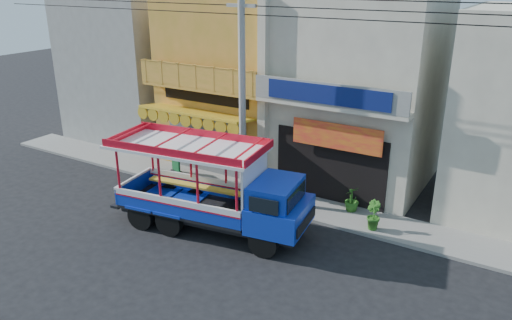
% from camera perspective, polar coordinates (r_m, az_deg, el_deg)
% --- Properties ---
extents(ground, '(90.00, 90.00, 0.00)m').
position_cam_1_polar(ground, '(17.43, -4.55, -9.33)').
color(ground, black).
rests_on(ground, ground).
extents(sidewalk, '(30.00, 2.00, 0.12)m').
position_cam_1_polar(sidewalk, '(20.40, 1.97, -4.40)').
color(sidewalk, slate).
rests_on(sidewalk, ground).
extents(shophouse_left, '(6.00, 7.50, 8.24)m').
position_cam_1_polar(shophouse_left, '(24.38, -1.63, 9.78)').
color(shophouse_left, '#B28827').
rests_on(shophouse_left, ground).
extents(shophouse_right, '(6.00, 6.75, 8.24)m').
position_cam_1_polar(shophouse_right, '(21.80, 11.92, 8.05)').
color(shophouse_right, '#B5A995').
rests_on(shophouse_right, ground).
extents(party_pilaster, '(0.35, 0.30, 8.00)m').
position_cam_1_polar(party_pilaster, '(20.27, 0.80, 7.25)').
color(party_pilaster, '#B5A995').
rests_on(party_pilaster, ground).
extents(filler_building_left, '(6.00, 6.00, 7.60)m').
position_cam_1_polar(filler_building_left, '(28.79, -13.59, 10.26)').
color(filler_building_left, gray).
rests_on(filler_building_left, ground).
extents(utility_pole, '(28.00, 0.26, 9.00)m').
position_cam_1_polar(utility_pole, '(18.69, -1.22, 9.34)').
color(utility_pole, gray).
rests_on(utility_pole, ground).
extents(songthaew_truck, '(7.38, 3.24, 3.33)m').
position_cam_1_polar(songthaew_truck, '(17.29, -3.73, -3.58)').
color(songthaew_truck, black).
rests_on(songthaew_truck, ground).
extents(green_sign, '(0.67, 0.54, 1.07)m').
position_cam_1_polar(green_sign, '(22.89, -9.14, -0.43)').
color(green_sign, black).
rests_on(green_sign, sidewalk).
extents(potted_plant_b, '(0.73, 0.74, 1.05)m').
position_cam_1_polar(potted_plant_b, '(18.22, 13.21, -6.15)').
color(potted_plant_b, '#29611B').
rests_on(potted_plant_b, sidewalk).
extents(potted_plant_c, '(0.70, 0.70, 0.96)m').
position_cam_1_polar(potted_plant_c, '(19.39, 10.91, -4.41)').
color(potted_plant_c, '#29611B').
rests_on(potted_plant_c, sidewalk).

